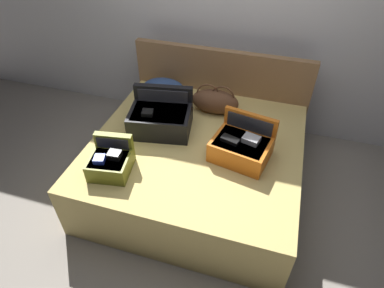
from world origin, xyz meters
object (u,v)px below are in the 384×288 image
Objects in this scene: bed at (196,165)px; pillow_near_headboard at (163,88)px; hard_case_small at (111,161)px; hard_case_large at (161,118)px; duffel_bag at (215,101)px; hard_case_medium at (242,146)px.

pillow_near_headboard is (-0.57, 0.67, 0.37)m from bed.
bed is 5.02× the size of hard_case_small.
hard_case_large is at bearing 64.55° from hard_case_small.
pillow_near_headboard is at bearing 98.76° from hard_case_large.
bed is 0.67m from duffel_bag.
hard_case_large is at bearing -71.10° from pillow_near_headboard.
hard_case_large is at bearing -134.17° from duffel_bag.
pillow_near_headboard is at bearing 130.30° from bed.
duffel_bag is (0.41, 0.43, -0.01)m from hard_case_large.
hard_case_medium reaches higher than pillow_near_headboard.
hard_case_medium is at bearing -7.58° from bed.
bed is at bearing -93.89° from duffel_bag.
duffel_bag is (0.04, 0.53, 0.40)m from bed.
hard_case_large reaches higher than pillow_near_headboard.
hard_case_medium reaches higher than bed.
bed is 3.02× the size of hard_case_large.
duffel_bag is at bearing 134.01° from hard_case_medium.
hard_case_medium is at bearing -21.58° from hard_case_large.
hard_case_small is at bearing -89.68° from pillow_near_headboard.
pillow_near_headboard is (-0.98, 0.73, -0.03)m from hard_case_medium.
pillow_near_headboard is at bearing 154.70° from hard_case_medium.
hard_case_medium is at bearing 16.93° from hard_case_small.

